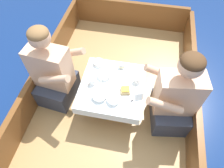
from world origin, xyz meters
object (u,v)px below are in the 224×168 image
Objects in this scene: tin_can at (122,66)px; person_port at (53,74)px; person_starboard at (175,99)px; sandwich at (125,90)px; coffee_cup_starboard at (92,81)px; coffee_cup_port at (137,80)px.

person_port is at bearing -158.61° from tin_can.
person_starboard is 14.58× the size of tin_can.
sandwich is at bearing 2.49° from person_port.
coffee_cup_starboard reaches higher than tin_can.
tin_can is at bearing -39.33° from person_starboard.
coffee_cup_port is at bearing 12.91° from person_port.
coffee_cup_starboard is 0.38m from tin_can.
coffee_cup_port reaches higher than sandwich.
tin_can is (-0.57, 0.34, -0.01)m from person_starboard.
person_starboard is 0.48m from sandwich.
coffee_cup_port is (0.10, 0.15, 0.00)m from sandwich.
coffee_cup_starboard is (-0.83, 0.06, -0.01)m from person_starboard.
sandwich is at bearing -122.42° from coffee_cup_port.
person_port is 14.65× the size of tin_can.
tin_can is at bearing 46.59° from coffee_cup_starboard.
tin_can is (-0.19, 0.17, -0.01)m from coffee_cup_port.
person_starboard is at bearing -30.57° from tin_can.
coffee_cup_starboard is at bearing -133.41° from tin_can.
tin_can is at bearing 27.72° from person_port.
coffee_cup_port is at bearing 57.58° from sandwich.
person_starboard is 10.30× the size of coffee_cup_starboard.
person_starboard is at bearing -2.01° from sandwich.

